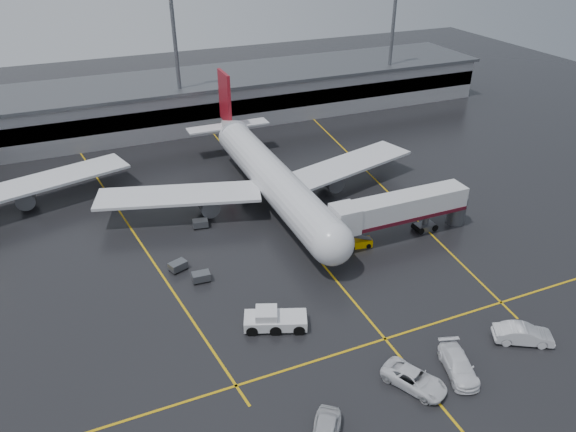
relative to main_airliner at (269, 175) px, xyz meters
name	(u,v)px	position (x,y,z in m)	size (l,w,h in m)	color
ground	(296,232)	(0.00, -9.70, -4.21)	(220.00, 220.00, 0.00)	black
apron_line_centre	(296,232)	(0.00, -9.70, -4.20)	(0.25, 90.00, 0.02)	gold
apron_line_stop	(385,339)	(0.00, -31.70, -4.20)	(60.00, 0.25, 0.02)	gold
apron_line_left	(130,227)	(-20.00, 0.30, -4.20)	(0.25, 70.00, 0.02)	gold
apron_line_right	(375,179)	(18.00, 0.30, -4.20)	(0.25, 70.00, 0.02)	gold
terminal	(200,99)	(0.00, 38.23, 0.11)	(122.00, 19.00, 8.60)	gray
light_mast_mid	(176,56)	(-5.00, 32.30, 10.27)	(3.00, 1.20, 25.45)	#595B60
light_mast_right	(392,36)	(40.00, 32.30, 10.27)	(3.00, 1.20, 25.45)	#595B60
main_airliner	(269,175)	(0.00, 0.00, 0.00)	(48.80, 45.60, 14.10)	silver
jet_bridge	(401,210)	(11.87, -15.70, -0.28)	(19.90, 3.40, 6.05)	silver
pushback_tractor	(274,320)	(-9.52, -25.74, -3.31)	(6.82, 4.66, 2.26)	silver
belt_loader	(359,243)	(5.99, -15.84, -3.71)	(3.38, 1.97, 2.02)	#E4A400
service_van_a	(414,379)	(-0.90, -37.88, -3.40)	(2.70, 5.85, 1.63)	white
service_van_b	(458,365)	(3.78, -38.03, -3.37)	(2.36, 5.81, 1.69)	white
service_van_c	(523,334)	(12.18, -37.24, -3.27)	(1.98, 5.68, 1.87)	silver
baggage_cart_a	(201,276)	(-14.27, -15.24, -3.58)	(2.08, 1.43, 1.12)	#595B60
baggage_cart_b	(178,266)	(-16.22, -12.07, -3.58)	(2.33, 1.93, 1.12)	#595B60
baggage_cart_c	(200,223)	(-11.24, -3.48, -3.58)	(2.16, 1.56, 1.12)	#595B60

